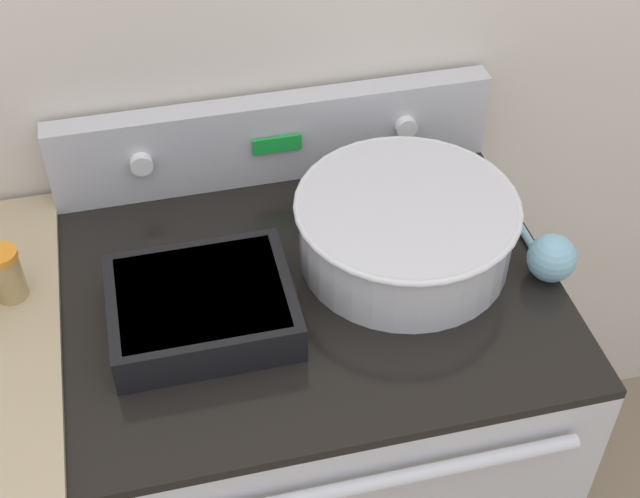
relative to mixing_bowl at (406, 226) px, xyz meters
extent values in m
cube|color=beige|center=(-0.17, 0.34, 0.23)|extent=(8.00, 0.05, 2.50)
cube|color=#BCBCC1|center=(-0.17, -0.03, -0.56)|extent=(0.82, 0.66, 0.93)
cube|color=black|center=(-0.17, -0.03, -0.08)|extent=(0.82, 0.66, 0.02)
cylinder|color=silver|center=(-0.17, -0.37, -0.15)|extent=(0.67, 0.02, 0.02)
cube|color=#BCBCC1|center=(-0.17, 0.28, 0.01)|extent=(0.82, 0.05, 0.17)
cylinder|color=white|center=(-0.42, 0.24, 0.02)|extent=(0.04, 0.02, 0.04)
cylinder|color=white|center=(0.08, 0.24, 0.02)|extent=(0.04, 0.02, 0.04)
cube|color=green|center=(-0.17, 0.24, 0.02)|extent=(0.09, 0.01, 0.03)
cylinder|color=silver|center=(0.00, 0.00, -0.01)|extent=(0.36, 0.36, 0.12)
torus|color=silver|center=(0.00, 0.00, 0.05)|extent=(0.38, 0.38, 0.01)
cylinder|color=beige|center=(0.00, 0.00, 0.03)|extent=(0.33, 0.33, 0.02)
cube|color=black|center=(-0.36, -0.07, -0.04)|extent=(0.29, 0.24, 0.07)
cube|color=beige|center=(-0.36, -0.07, -0.02)|extent=(0.26, 0.21, 0.04)
cylinder|color=#7AB2C6|center=(0.22, 0.03, -0.06)|extent=(0.01, 0.26, 0.01)
sphere|color=#7AB2C6|center=(0.22, -0.10, -0.03)|extent=(0.08, 0.08, 0.08)
cylinder|color=tan|center=(-0.65, 0.05, -0.02)|extent=(0.05, 0.05, 0.08)
cylinder|color=orange|center=(-0.65, 0.05, 0.03)|extent=(0.05, 0.05, 0.01)
camera|label=1|loc=(-0.40, -1.05, 0.99)|focal=50.00mm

